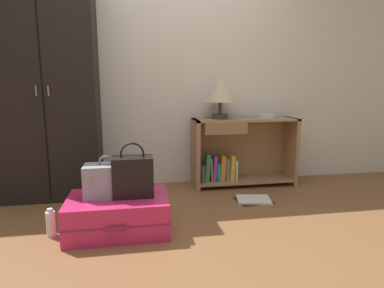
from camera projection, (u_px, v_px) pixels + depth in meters
The scene contains 11 objects.
ground_plane at pixel (184, 244), 2.25m from camera, with size 9.00×9.00×0.00m, color brown.
back_wall at pixel (163, 64), 3.48m from camera, with size 6.40×0.10×2.60m, color silver.
wardrobe at pixel (49, 90), 3.05m from camera, with size 0.88×0.47×2.07m.
bookshelf at pixel (239, 152), 3.55m from camera, with size 1.12×0.36×0.73m.
table_lamp at pixel (220, 90), 3.40m from camera, with size 0.33×0.33×0.45m.
bowl at pixel (267, 116), 3.50m from camera, with size 0.18×0.18×0.04m, color silver.
suitcase_large at pixel (118, 214), 2.43m from camera, with size 0.74×0.52×0.27m.
train_case at pixel (107, 180), 2.41m from camera, with size 0.32×0.21×0.31m.
handbag at pixel (133, 176), 2.41m from camera, with size 0.30×0.17×0.41m.
bottle at pixel (51, 223), 2.35m from camera, with size 0.07×0.07×0.21m.
open_book_on_floor at pixel (254, 200), 3.09m from camera, with size 0.36×0.30×0.02m.
Camera 1 is at (-0.31, -2.07, 1.08)m, focal length 30.47 mm.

